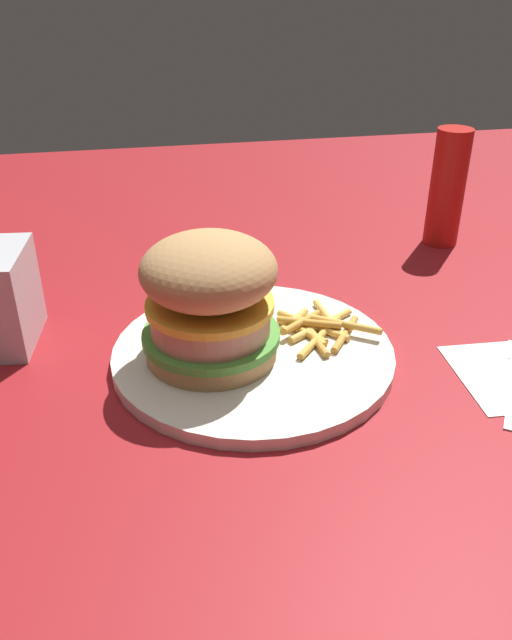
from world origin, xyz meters
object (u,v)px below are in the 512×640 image
(sandwich, at_px, (210,298))
(fries_pile, at_px, (318,328))
(ketchup_bottle, at_px, (447,188))
(plate, at_px, (256,353))

(sandwich, relative_size, fries_pile, 1.23)
(sandwich, xyz_separation_m, fries_pile, (-0.02, 0.11, -0.05))
(sandwich, relative_size, ketchup_bottle, 0.84)
(fries_pile, distance_m, ketchup_bottle, 0.32)
(plate, height_order, fries_pile, fries_pile)
(fries_pile, height_order, ketchup_bottle, ketchup_bottle)
(plate, xyz_separation_m, sandwich, (0.00, -0.04, 0.06))
(sandwich, bearing_deg, ketchup_bottle, 124.71)
(plate, bearing_deg, ketchup_bottle, 128.07)
(sandwich, xyz_separation_m, ketchup_bottle, (-0.23, 0.33, 0.00))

